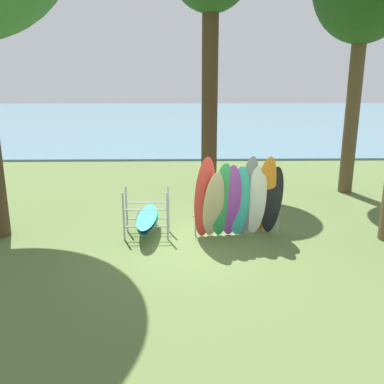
# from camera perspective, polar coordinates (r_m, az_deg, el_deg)

# --- Properties ---
(ground_plane) EXTENTS (80.00, 80.00, 0.00)m
(ground_plane) POSITION_cam_1_polar(r_m,az_deg,el_deg) (10.68, 0.56, -7.15)
(ground_plane) COLOR #566B38
(lake_water) EXTENTS (80.00, 36.00, 0.10)m
(lake_water) POSITION_cam_1_polar(r_m,az_deg,el_deg) (38.40, -0.69, 9.61)
(lake_water) COLOR slate
(lake_water) RESTS_ON ground
(leaning_board_pile) EXTENTS (2.37, 1.09, 2.23)m
(leaning_board_pile) POSITION_cam_1_polar(r_m,az_deg,el_deg) (10.91, 6.21, -1.09)
(leaning_board_pile) COLOR red
(leaning_board_pile) RESTS_ON ground
(board_storage_rack) EXTENTS (1.15, 2.13, 1.25)m
(board_storage_rack) POSITION_cam_1_polar(r_m,az_deg,el_deg) (11.25, -5.94, -3.46)
(board_storage_rack) COLOR #9EA0A5
(board_storage_rack) RESTS_ON ground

